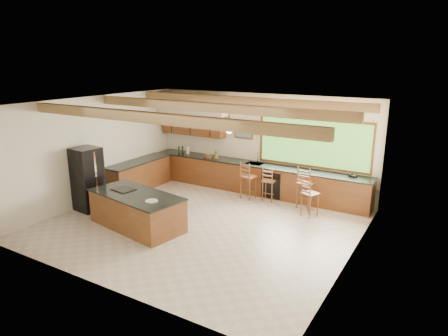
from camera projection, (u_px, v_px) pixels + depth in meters
The scene contains 9 objects.
ground at pixel (202, 224), 9.94m from camera, with size 7.20×7.20×0.00m, color beige.
room_shell at pixel (209, 132), 9.98m from camera, with size 7.27×6.54×3.02m.
counter_run at pixel (225, 177), 12.31m from camera, with size 7.12×3.10×1.22m.
island at pixel (137, 210), 9.71m from camera, with size 2.59×1.55×0.87m.
refrigerator at pixel (88, 179), 10.73m from camera, with size 0.74×0.72×1.72m.
bar_stool_a at pixel (248, 177), 11.60m from camera, with size 0.46×0.46×1.12m.
bar_stool_b at pixel (268, 182), 11.43m from camera, with size 0.39×0.39×1.00m.
bar_stool_c at pixel (310, 194), 10.26m from camera, with size 0.49×0.49×1.04m.
bar_stool_d at pixel (305, 184), 10.85m from camera, with size 0.45×0.45×1.19m.
Camera 1 is at (5.18, -7.64, 3.98)m, focal length 32.00 mm.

